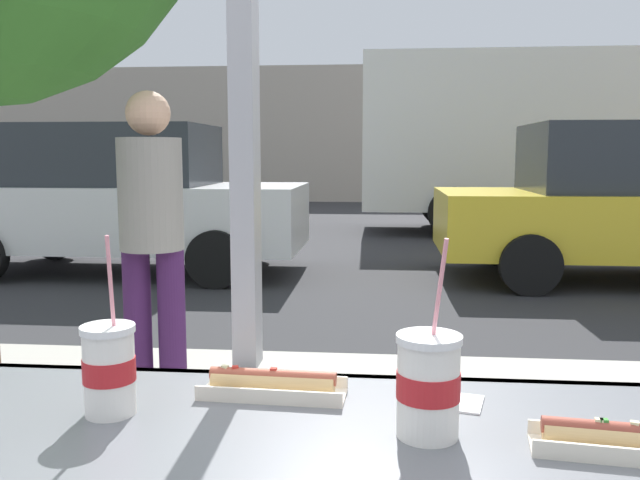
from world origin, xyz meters
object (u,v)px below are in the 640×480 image
Objects in this scene: box_truck at (535,140)px; pedestrian at (152,231)px; hotdog_tray_near at (273,384)px; hotdog_tray_far at (619,440)px; soda_cup_left at (109,368)px; parked_car_yellow at (637,203)px; parked_car_white at (122,199)px; soda_cup_right at (428,384)px.

box_truck is 10.20m from pedestrian.
hotdog_tray_near and hotdog_tray_far have the same top height.
box_truck is (3.27, 11.53, 0.62)m from soda_cup_left.
parked_car_yellow is at bearing 65.00° from hotdog_tray_near.
hotdog_tray_far is at bearing -19.15° from hotdog_tray_near.
parked_car_white is 6.10m from parked_car_yellow.
hotdog_tray_far is 0.04× the size of box_truck.
hotdog_tray_near is 1.05× the size of hotdog_tray_far.
hotdog_tray_near is 0.06× the size of parked_car_yellow.
pedestrian is (-0.69, 2.15, -0.02)m from soda_cup_left.
soda_cup_right is at bearing -60.76° from pedestrian.
hotdog_tray_near is 0.06× the size of parked_car_white.
hotdog_tray_far is 0.06× the size of parked_car_yellow.
parked_car_white reaches higher than hotdog_tray_near.
box_truck is (5.98, 4.73, 0.81)m from parked_car_white.
box_truck is at bearing 76.75° from soda_cup_right.
parked_car_yellow is (3.12, 6.70, -0.13)m from hotdog_tray_near.
soda_cup_left is 0.83m from hotdog_tray_far.
box_truck is at bearing 67.15° from pedestrian.
parked_car_yellow is at bearing 69.58° from hotdog_tray_far.
parked_car_white is 7.67m from box_truck.
soda_cup_right is (0.54, -0.04, 0.00)m from soda_cup_left.
soda_cup_left is at bearing -157.38° from hotdog_tray_near.
soda_cup_right is at bearing -103.25° from box_truck.
soda_cup_right reaches higher than soda_cup_left.
box_truck is at bearing 38.32° from parked_car_white.
soda_cup_left is 2.26m from pedestrian.
hotdog_tray_near is at bearing -66.01° from parked_car_white.
pedestrian is at bearing 107.66° from soda_cup_left.
parked_car_white is at bearing 113.54° from pedestrian.
box_truck is at bearing 91.47° from parked_car_yellow.
hotdog_tray_near is 2.25m from pedestrian.
hotdog_tray_near is at bearing -104.72° from box_truck.
pedestrian is at bearing 115.01° from hotdog_tray_near.
soda_cup_right is 0.07× the size of parked_car_yellow.
hotdog_tray_far is 0.16× the size of pedestrian.
parked_car_white reaches higher than hotdog_tray_far.
box_truck reaches higher than parked_car_white.
box_truck is (-0.12, 4.73, 0.82)m from parked_car_yellow.
hotdog_tray_near is (0.27, 0.11, -0.06)m from soda_cup_left.
hotdog_tray_near is 0.59m from hotdog_tray_far.
soda_cup_right is at bearing -112.57° from parked_car_yellow.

